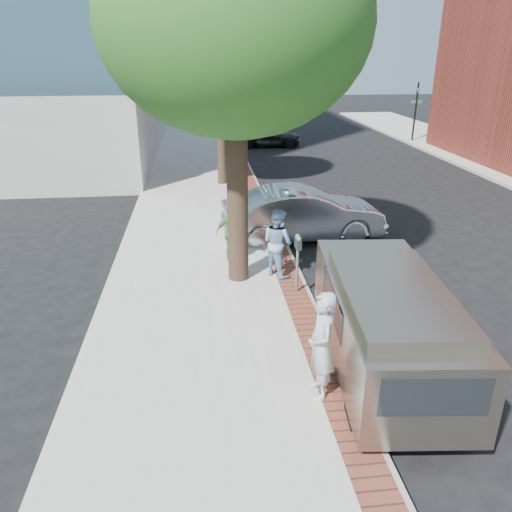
{
  "coord_description": "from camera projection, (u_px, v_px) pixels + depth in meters",
  "views": [
    {
      "loc": [
        -1.48,
        -9.9,
        5.65
      ],
      "look_at": [
        -0.27,
        0.79,
        1.2
      ],
      "focal_mm": 35.0,
      "sensor_mm": 36.0,
      "label": 1
    }
  ],
  "objects": [
    {
      "name": "sedan_silver",
      "position": [
        303.0,
        214.0,
        15.82
      ],
      "size": [
        5.2,
        2.15,
        1.67
      ],
      "primitive_type": "imported",
      "rotation": [
        0.0,
        0.0,
        1.65
      ],
      "color": "#B2B6BA",
      "rests_on": "ground"
    },
    {
      "name": "ground",
      "position": [
        272.0,
        317.0,
        11.4
      ],
      "size": [
        120.0,
        120.0,
        0.0
      ],
      "primitive_type": "plane",
      "color": "black",
      "rests_on": "ground"
    },
    {
      "name": "curb",
      "position": [
        269.0,
        210.0,
        18.83
      ],
      "size": [
        0.1,
        60.0,
        0.15
      ],
      "primitive_type": "cube",
      "color": "gray",
      "rests_on": "ground"
    },
    {
      "name": "brick_strip",
      "position": [
        260.0,
        208.0,
        18.76
      ],
      "size": [
        0.6,
        60.0,
        0.01
      ],
      "primitive_type": "cube",
      "color": "brown",
      "rests_on": "sidewalk"
    },
    {
      "name": "bg_car",
      "position": [
        266.0,
        135.0,
        31.32
      ],
      "size": [
        4.39,
        2.0,
        1.46
      ],
      "primitive_type": "imported",
      "rotation": [
        0.0,
        0.0,
        1.51
      ],
      "color": "black",
      "rests_on": "ground"
    },
    {
      "name": "sidewalk",
      "position": [
        201.0,
        212.0,
        18.56
      ],
      "size": [
        5.0,
        60.0,
        0.15
      ],
      "primitive_type": "cube",
      "color": "#9E9991",
      "rests_on": "ground"
    },
    {
      "name": "tree_far",
      "position": [
        219.0,
        60.0,
        20.35
      ],
      "size": [
        4.8,
        4.8,
        7.14
      ],
      "color": "black",
      "rests_on": "sidewalk"
    },
    {
      "name": "signal_far",
      "position": [
        416.0,
        107.0,
        32.05
      ],
      "size": [
        0.7,
        0.15,
        3.8
      ],
      "color": "black",
      "rests_on": "ground"
    },
    {
      "name": "person_gray",
      "position": [
        321.0,
        346.0,
        8.26
      ],
      "size": [
        0.47,
        0.71,
        1.93
      ],
      "primitive_type": "imported",
      "rotation": [
        0.0,
        0.0,
        -1.56
      ],
      "color": "#A5A4A9",
      "rests_on": "sidewalk"
    },
    {
      "name": "office_base",
      "position": [
        2.0,
        117.0,
        29.48
      ],
      "size": [
        18.2,
        22.2,
        4.0
      ],
      "primitive_type": "cube",
      "color": "gray",
      "rests_on": "ground"
    },
    {
      "name": "person_officer",
      "position": [
        278.0,
        243.0,
        12.88
      ],
      "size": [
        1.06,
        1.11,
        1.8
      ],
      "primitive_type": "imported",
      "rotation": [
        0.0,
        0.0,
        2.17
      ],
      "color": "#819DC7",
      "rests_on": "sidewalk"
    },
    {
      "name": "person_green",
      "position": [
        232.0,
        233.0,
        13.84
      ],
      "size": [
        1.0,
        0.58,
        1.6
      ],
      "primitive_type": "imported",
      "rotation": [
        0.0,
        0.0,
        2.92
      ],
      "color": "#4A8E40",
      "rests_on": "sidewalk"
    },
    {
      "name": "van",
      "position": [
        384.0,
        317.0,
        9.32
      ],
      "size": [
        2.42,
        5.25,
        1.88
      ],
      "rotation": [
        0.0,
        0.0,
        -0.1
      ],
      "color": "gray",
      "rests_on": "ground"
    },
    {
      "name": "parking_meter",
      "position": [
        298.0,
        252.0,
        11.86
      ],
      "size": [
        0.12,
        0.32,
        1.47
      ],
      "color": "gray",
      "rests_on": "sidewalk"
    },
    {
      "name": "signal_near",
      "position": [
        236.0,
        110.0,
        30.84
      ],
      "size": [
        0.7,
        0.15,
        3.8
      ],
      "color": "black",
      "rests_on": "ground"
    },
    {
      "name": "tree_near",
      "position": [
        235.0,
        24.0,
        10.73
      ],
      "size": [
        6.0,
        6.0,
        8.51
      ],
      "color": "black",
      "rests_on": "sidewalk"
    }
  ]
}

